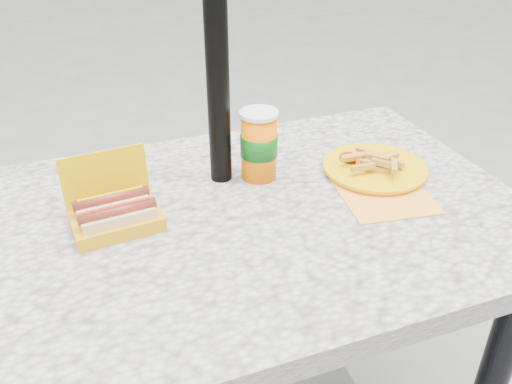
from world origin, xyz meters
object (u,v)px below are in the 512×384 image
object	(u,v)px
umbrella_pole	(216,26)
soda_cup	(259,145)
fries_plate	(375,169)
hotdog_box	(115,213)

from	to	relation	value
umbrella_pole	soda_cup	world-z (taller)	umbrella_pole
fries_plate	umbrella_pole	bearing A→B (deg)	161.95
fries_plate	soda_cup	xyz separation A→B (m)	(-0.26, 0.09, 0.07)
fries_plate	hotdog_box	bearing A→B (deg)	-179.74
umbrella_pole	fries_plate	world-z (taller)	umbrella_pole
hotdog_box	soda_cup	xyz separation A→B (m)	(0.34, 0.09, 0.05)
hotdog_box	soda_cup	size ratio (longest dim) A/B	1.12
hotdog_box	soda_cup	bearing A→B (deg)	9.75
fries_plate	soda_cup	distance (m)	0.28
umbrella_pole	fries_plate	size ratio (longest dim) A/B	6.55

